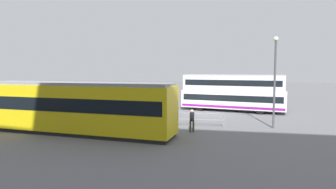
% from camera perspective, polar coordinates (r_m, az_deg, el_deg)
% --- Properties ---
extents(ground_plane, '(160.00, 160.00, 0.00)m').
position_cam_1_polar(ground_plane, '(28.96, 7.31, -3.84)').
color(ground_plane, slate).
extents(double_decker_bus, '(11.03, 4.11, 3.90)m').
position_cam_1_polar(double_decker_bus, '(31.03, 12.88, 0.37)').
color(double_decker_bus, white).
rests_on(double_decker_bus, ground).
extents(tram_yellow, '(14.26, 3.24, 3.56)m').
position_cam_1_polar(tram_yellow, '(20.73, -18.11, -2.39)').
color(tram_yellow, yellow).
rests_on(tram_yellow, ground).
extents(pedestrian_near_railing, '(0.33, 0.36, 1.70)m').
position_cam_1_polar(pedestrian_near_railing, '(25.30, -7.86, -2.88)').
color(pedestrian_near_railing, '#4C3F2D').
rests_on(pedestrian_near_railing, ground).
extents(pedestrian_crossing, '(0.42, 0.42, 1.63)m').
position_cam_1_polar(pedestrian_crossing, '(20.20, 4.85, -4.97)').
color(pedestrian_crossing, '#4C3F2D').
rests_on(pedestrian_crossing, ground).
extents(pedestrian_railing, '(6.55, 0.65, 1.08)m').
position_cam_1_polar(pedestrian_railing, '(22.42, 2.83, -4.49)').
color(pedestrian_railing, gray).
rests_on(pedestrian_railing, ground).
extents(info_sign, '(0.96, 0.14, 2.56)m').
position_cam_1_polar(info_sign, '(24.38, -9.82, -1.43)').
color(info_sign, slate).
rests_on(info_sign, ground).
extents(street_lamp, '(0.36, 0.36, 6.89)m').
position_cam_1_polar(street_lamp, '(22.72, 20.72, 3.67)').
color(street_lamp, '#4C4C51').
rests_on(street_lamp, ground).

